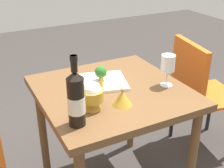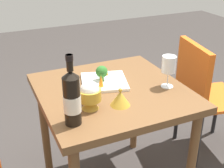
{
  "view_description": "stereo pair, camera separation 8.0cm",
  "coord_description": "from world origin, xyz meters",
  "px_view_note": "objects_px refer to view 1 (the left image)",
  "views": [
    {
      "loc": [
        1.3,
        -0.67,
        1.47
      ],
      "look_at": [
        0.0,
        0.0,
        0.75
      ],
      "focal_mm": 48.29,
      "sensor_mm": 36.0,
      "label": 1
    },
    {
      "loc": [
        1.33,
        -0.6,
        1.47
      ],
      "look_at": [
        0.0,
        0.0,
        0.75
      ],
      "focal_mm": 48.29,
      "sensor_mm": 36.0,
      "label": 2
    }
  ],
  "objects_px": {
    "carrot_garnish_right": "(101,81)",
    "chair_near_window": "(196,86)",
    "carrot_garnish_left": "(105,71)",
    "wine_bottle": "(76,99)",
    "wine_glass": "(168,64)",
    "rice_bowl_lid": "(122,98)",
    "broccoli_floret": "(101,72)",
    "serving_plate": "(103,82)",
    "rice_bowl": "(92,95)"
  },
  "relations": [
    {
      "from": "wine_glass",
      "to": "carrot_garnish_right",
      "type": "relative_size",
      "value": 2.71
    },
    {
      "from": "rice_bowl_lid",
      "to": "broccoli_floret",
      "type": "relative_size",
      "value": 1.17
    },
    {
      "from": "chair_near_window",
      "to": "broccoli_floret",
      "type": "bearing_deg",
      "value": -78.68
    },
    {
      "from": "rice_bowl",
      "to": "rice_bowl_lid",
      "type": "bearing_deg",
      "value": 77.28
    },
    {
      "from": "chair_near_window",
      "to": "rice_bowl_lid",
      "type": "distance_m",
      "value": 0.84
    },
    {
      "from": "wine_glass",
      "to": "rice_bowl_lid",
      "type": "bearing_deg",
      "value": -76.64
    },
    {
      "from": "wine_glass",
      "to": "rice_bowl_lid",
      "type": "relative_size",
      "value": 1.79
    },
    {
      "from": "rice_bowl_lid",
      "to": "carrot_garnish_left",
      "type": "relative_size",
      "value": 1.99
    },
    {
      "from": "wine_glass",
      "to": "rice_bowl",
      "type": "relative_size",
      "value": 1.26
    },
    {
      "from": "chair_near_window",
      "to": "broccoli_floret",
      "type": "relative_size",
      "value": 9.91
    },
    {
      "from": "broccoli_floret",
      "to": "wine_bottle",
      "type": "bearing_deg",
      "value": -39.51
    },
    {
      "from": "broccoli_floret",
      "to": "serving_plate",
      "type": "bearing_deg",
      "value": 51.58
    },
    {
      "from": "rice_bowl_lid",
      "to": "carrot_garnish_left",
      "type": "height_order",
      "value": "rice_bowl_lid"
    },
    {
      "from": "chair_near_window",
      "to": "carrot_garnish_right",
      "type": "relative_size",
      "value": 12.86
    },
    {
      "from": "carrot_garnish_left",
      "to": "broccoli_floret",
      "type": "bearing_deg",
      "value": -41.62
    },
    {
      "from": "rice_bowl_lid",
      "to": "broccoli_floret",
      "type": "bearing_deg",
      "value": 176.81
    },
    {
      "from": "chair_near_window",
      "to": "carrot_garnish_left",
      "type": "distance_m",
      "value": 0.73
    },
    {
      "from": "broccoli_floret",
      "to": "carrot_garnish_left",
      "type": "xyz_separation_m",
      "value": [
        -0.06,
        0.05,
        -0.02
      ]
    },
    {
      "from": "chair_near_window",
      "to": "rice_bowl",
      "type": "distance_m",
      "value": 0.97
    },
    {
      "from": "wine_bottle",
      "to": "wine_glass",
      "type": "height_order",
      "value": "wine_bottle"
    },
    {
      "from": "wine_glass",
      "to": "broccoli_floret",
      "type": "height_order",
      "value": "wine_glass"
    },
    {
      "from": "broccoli_floret",
      "to": "carrot_garnish_right",
      "type": "height_order",
      "value": "broccoli_floret"
    },
    {
      "from": "serving_plate",
      "to": "broccoli_floret",
      "type": "distance_m",
      "value": 0.06
    },
    {
      "from": "rice_bowl_lid",
      "to": "broccoli_floret",
      "type": "distance_m",
      "value": 0.27
    },
    {
      "from": "wine_glass",
      "to": "wine_bottle",
      "type": "bearing_deg",
      "value": -76.79
    },
    {
      "from": "carrot_garnish_right",
      "to": "wine_bottle",
      "type": "bearing_deg",
      "value": -42.75
    },
    {
      "from": "carrot_garnish_left",
      "to": "wine_glass",
      "type": "bearing_deg",
      "value": 45.79
    },
    {
      "from": "broccoli_floret",
      "to": "wine_glass",
      "type": "bearing_deg",
      "value": 57.76
    },
    {
      "from": "wine_glass",
      "to": "carrot_garnish_left",
      "type": "bearing_deg",
      "value": -134.21
    },
    {
      "from": "wine_bottle",
      "to": "rice_bowl",
      "type": "height_order",
      "value": "wine_bottle"
    },
    {
      "from": "rice_bowl",
      "to": "carrot_garnish_left",
      "type": "xyz_separation_m",
      "value": [
        -0.3,
        0.21,
        -0.03
      ]
    },
    {
      "from": "wine_bottle",
      "to": "serving_plate",
      "type": "distance_m",
      "value": 0.45
    },
    {
      "from": "wine_bottle",
      "to": "carrot_garnish_left",
      "type": "relative_size",
      "value": 6.43
    },
    {
      "from": "broccoli_floret",
      "to": "chair_near_window",
      "type": "bearing_deg",
      "value": 90.8
    },
    {
      "from": "wine_glass",
      "to": "broccoli_floret",
      "type": "xyz_separation_m",
      "value": [
        -0.2,
        -0.31,
        -0.06
      ]
    },
    {
      "from": "rice_bowl_lid",
      "to": "carrot_garnish_right",
      "type": "bearing_deg",
      "value": -174.43
    },
    {
      "from": "wine_glass",
      "to": "rice_bowl_lid",
      "type": "height_order",
      "value": "wine_glass"
    },
    {
      "from": "wine_bottle",
      "to": "carrot_garnish_right",
      "type": "relative_size",
      "value": 4.89
    },
    {
      "from": "serving_plate",
      "to": "carrot_garnish_left",
      "type": "xyz_separation_m",
      "value": [
        -0.07,
        0.04,
        0.03
      ]
    },
    {
      "from": "serving_plate",
      "to": "broccoli_floret",
      "type": "relative_size",
      "value": 3.6
    },
    {
      "from": "serving_plate",
      "to": "broccoli_floret",
      "type": "height_order",
      "value": "broccoli_floret"
    },
    {
      "from": "serving_plate",
      "to": "wine_glass",
      "type": "bearing_deg",
      "value": 57.99
    },
    {
      "from": "carrot_garnish_right",
      "to": "chair_near_window",
      "type": "bearing_deg",
      "value": 96.14
    },
    {
      "from": "serving_plate",
      "to": "carrot_garnish_right",
      "type": "height_order",
      "value": "carrot_garnish_right"
    },
    {
      "from": "rice_bowl",
      "to": "carrot_garnish_left",
      "type": "height_order",
      "value": "rice_bowl"
    },
    {
      "from": "serving_plate",
      "to": "carrot_garnish_right",
      "type": "distance_m",
      "value": 0.09
    },
    {
      "from": "broccoli_floret",
      "to": "carrot_garnish_right",
      "type": "xyz_separation_m",
      "value": [
        0.07,
        -0.03,
        -0.02
      ]
    },
    {
      "from": "chair_near_window",
      "to": "rice_bowl",
      "type": "bearing_deg",
      "value": -64.02
    },
    {
      "from": "rice_bowl",
      "to": "carrot_garnish_left",
      "type": "bearing_deg",
      "value": 144.59
    },
    {
      "from": "broccoli_floret",
      "to": "carrot_garnish_right",
      "type": "relative_size",
      "value": 1.3
    }
  ]
}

